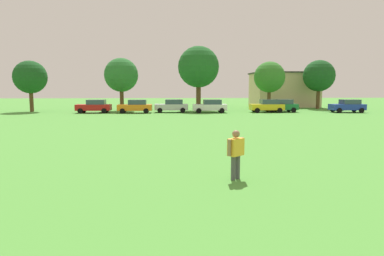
{
  "coord_description": "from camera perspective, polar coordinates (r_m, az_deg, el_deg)",
  "views": [
    {
      "loc": [
        0.41,
        -0.54,
        3.09
      ],
      "look_at": [
        0.99,
        8.64,
        2.02
      ],
      "focal_mm": 31.59,
      "sensor_mm": 36.0,
      "label": 1
    }
  ],
  "objects": [
    {
      "name": "ground_plane",
      "position": [
        30.7,
        -4.38,
        0.88
      ],
      "size": [
        160.0,
        160.0,
        0.0
      ],
      "primitive_type": "plane",
      "color": "#4C9338"
    },
    {
      "name": "adult_bystander",
      "position": [
        11.58,
        7.39,
        -3.76
      ],
      "size": [
        0.65,
        0.6,
        1.7
      ],
      "rotation": [
        0.0,
        0.0,
        3.84
      ],
      "color": "#4C4C51",
      "rests_on": "ground"
    },
    {
      "name": "parked_car_red_0",
      "position": [
        44.86,
        -16.17,
        3.56
      ],
      "size": [
        4.3,
        2.02,
        1.68
      ],
      "rotation": [
        0.0,
        0.0,
        3.14
      ],
      "color": "red",
      "rests_on": "ground"
    },
    {
      "name": "parked_car_orange_1",
      "position": [
        43.56,
        -9.51,
        3.64
      ],
      "size": [
        4.3,
        2.02,
        1.68
      ],
      "rotation": [
        0.0,
        0.0,
        3.14
      ],
      "color": "orange",
      "rests_on": "ground"
    },
    {
      "name": "parked_car_silver_2",
      "position": [
        44.12,
        -3.4,
        3.76
      ],
      "size": [
        4.3,
        2.02,
        1.68
      ],
      "rotation": [
        0.0,
        0.0,
        3.14
      ],
      "color": "silver",
      "rests_on": "ground"
    },
    {
      "name": "parked_car_white_3",
      "position": [
        43.54,
        3.11,
        3.72
      ],
      "size": [
        4.3,
        2.02,
        1.68
      ],
      "rotation": [
        0.0,
        0.0,
        3.14
      ],
      "color": "white",
      "rests_on": "ground"
    },
    {
      "name": "parked_car_yellow_4",
      "position": [
        45.15,
        12.6,
        3.68
      ],
      "size": [
        4.3,
        2.02,
        1.68
      ],
      "rotation": [
        0.0,
        0.0,
        3.14
      ],
      "color": "yellow",
      "rests_on": "ground"
    },
    {
      "name": "parked_car_green_5",
      "position": [
        46.01,
        14.81,
        3.67
      ],
      "size": [
        4.3,
        2.02,
        1.68
      ],
      "rotation": [
        0.0,
        0.0,
        3.14
      ],
      "color": "#196B38",
      "rests_on": "ground"
    },
    {
      "name": "parked_car_blue_6",
      "position": [
        48.4,
        24.8,
        3.42
      ],
      "size": [
        4.3,
        2.02,
        1.68
      ],
      "rotation": [
        0.0,
        0.0,
        3.14
      ],
      "color": "#1E38AD",
      "rests_on": "ground"
    },
    {
      "name": "tree_far_left",
      "position": [
        50.3,
        -25.65,
        7.73
      ],
      "size": [
        4.36,
        4.36,
        6.79
      ],
      "color": "brown",
      "rests_on": "ground"
    },
    {
      "name": "tree_left",
      "position": [
        48.65,
        -11.86,
        8.73
      ],
      "size": [
        4.7,
        4.7,
        7.33
      ],
      "color": "brown",
      "rests_on": "ground"
    },
    {
      "name": "tree_center",
      "position": [
        48.25,
        1.11,
        10.24
      ],
      "size": [
        5.79,
        5.79,
        9.03
      ],
      "color": "brown",
      "rests_on": "ground"
    },
    {
      "name": "tree_right",
      "position": [
        51.03,
        12.95,
        8.35
      ],
      "size": [
        4.5,
        4.5,
        7.01
      ],
      "color": "brown",
      "rests_on": "ground"
    },
    {
      "name": "tree_far_right",
      "position": [
        55.38,
        20.64,
        8.22
      ],
      "size": [
        4.75,
        4.75,
        7.39
      ],
      "color": "brown",
      "rests_on": "ground"
    },
    {
      "name": "house_left",
      "position": [
        60.54,
        15.16,
        6.3
      ],
      "size": [
        10.65,
        8.14,
        5.84
      ],
      "color": "beige",
      "rests_on": "ground"
    }
  ]
}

